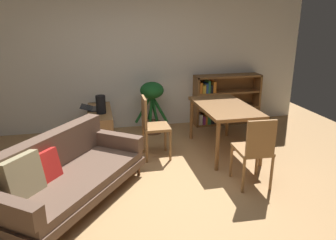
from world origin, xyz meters
TOP-DOWN VIEW (x-y plane):
  - ground_plane at (0.00, 0.00)m, footprint 8.16×8.16m
  - back_wall_panel at (0.00, 2.70)m, footprint 6.80×0.10m
  - fabric_couch at (-1.07, 0.15)m, footprint 1.82×2.05m
  - media_console at (-0.61, 1.94)m, footprint 0.39×1.11m
  - open_laptop at (-0.70, 2.03)m, footprint 0.41×0.33m
  - desk_speaker at (-0.59, 1.77)m, footprint 0.15×0.15m
  - potted_floor_plant at (0.33, 2.23)m, footprint 0.61×0.42m
  - dining_table at (1.27, 1.16)m, footprint 0.77×1.35m
  - dining_chair_near at (1.22, 0.01)m, footprint 0.42×0.47m
  - dining_chair_far at (0.13, 1.17)m, footprint 0.39×0.40m
  - bookshelf at (1.77, 2.51)m, footprint 1.31×0.33m

SIDE VIEW (x-z plane):
  - ground_plane at x=0.00m, z-range 0.00..0.00m
  - media_console at x=-0.61m, z-range -0.01..0.56m
  - fabric_couch at x=-1.07m, z-range -0.02..0.76m
  - bookshelf at x=1.77m, z-range -0.01..0.96m
  - dining_chair_near at x=1.22m, z-range 0.06..0.98m
  - dining_chair_far at x=0.13m, z-range 0.06..1.01m
  - potted_floor_plant at x=0.33m, z-range 0.11..1.06m
  - open_laptop at x=-0.70m, z-range 0.55..0.63m
  - dining_table at x=1.27m, z-range 0.30..1.05m
  - desk_speaker at x=-0.59m, z-range 0.57..0.86m
  - back_wall_panel at x=0.00m, z-range 0.00..2.70m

